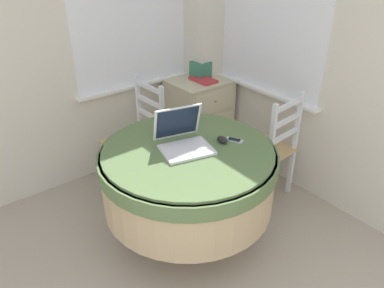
# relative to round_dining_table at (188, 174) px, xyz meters

# --- Properties ---
(corner_room_shell) EXTENTS (4.57, 5.22, 2.55)m
(corner_room_shell) POSITION_rel_round_dining_table_xyz_m (0.27, 0.06, 0.70)
(corner_room_shell) COLOR beige
(corner_room_shell) RESTS_ON ground_plane
(round_dining_table) EXTENTS (1.16, 1.16, 0.77)m
(round_dining_table) POSITION_rel_round_dining_table_xyz_m (0.00, 0.00, 0.00)
(round_dining_table) COLOR #4C3D2D
(round_dining_table) RESTS_ON ground_plane
(laptop) EXTENTS (0.38, 0.38, 0.25)m
(laptop) POSITION_rel_round_dining_table_xyz_m (-0.01, 0.04, 0.24)
(laptop) COLOR silver
(laptop) RESTS_ON round_dining_table
(computer_mouse) EXTENTS (0.05, 0.08, 0.04)m
(computer_mouse) POSITION_rel_round_dining_table_xyz_m (0.23, -0.07, 0.21)
(computer_mouse) COLOR black
(computer_mouse) RESTS_ON round_dining_table
(cell_phone) EXTENTS (0.09, 0.12, 0.01)m
(cell_phone) POSITION_rel_round_dining_table_xyz_m (0.31, -0.10, 0.19)
(cell_phone) COLOR #B2B7BC
(cell_phone) RESTS_ON round_dining_table
(dining_chair_near_back_window) EXTENTS (0.46, 0.42, 0.93)m
(dining_chair_near_back_window) POSITION_rel_round_dining_table_xyz_m (0.12, 0.87, -0.14)
(dining_chair_near_back_window) COLOR tan
(dining_chair_near_back_window) RESTS_ON ground_plane
(dining_chair_near_right_window) EXTENTS (0.44, 0.47, 0.93)m
(dining_chair_near_right_window) POSITION_rel_round_dining_table_xyz_m (0.86, 0.06, -0.14)
(dining_chair_near_right_window) COLOR tan
(dining_chair_near_right_window) RESTS_ON ground_plane
(corner_cabinet) EXTENTS (0.56, 0.51, 0.77)m
(corner_cabinet) POSITION_rel_round_dining_table_xyz_m (0.89, 0.98, -0.20)
(corner_cabinet) COLOR beige
(corner_cabinet) RESTS_ON ground_plane
(storage_box) EXTENTS (0.16, 0.15, 0.15)m
(storage_box) POSITION_rel_round_dining_table_xyz_m (0.95, 1.04, 0.26)
(storage_box) COLOR #387A5B
(storage_box) RESTS_ON corner_cabinet
(book_on_cabinet) EXTENTS (0.15, 0.26, 0.02)m
(book_on_cabinet) POSITION_rel_round_dining_table_xyz_m (0.89, 0.93, 0.20)
(book_on_cabinet) COLOR #BC3338
(book_on_cabinet) RESTS_ON corner_cabinet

